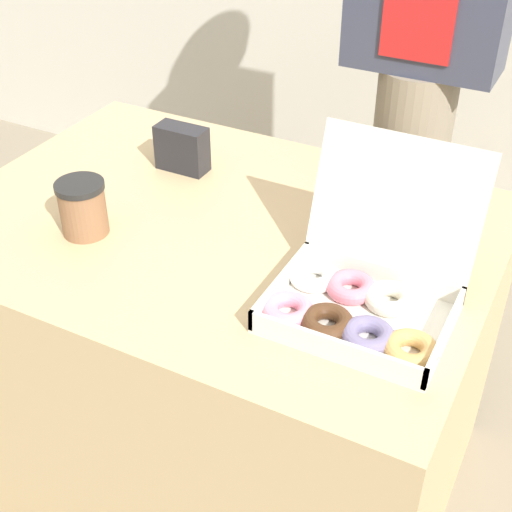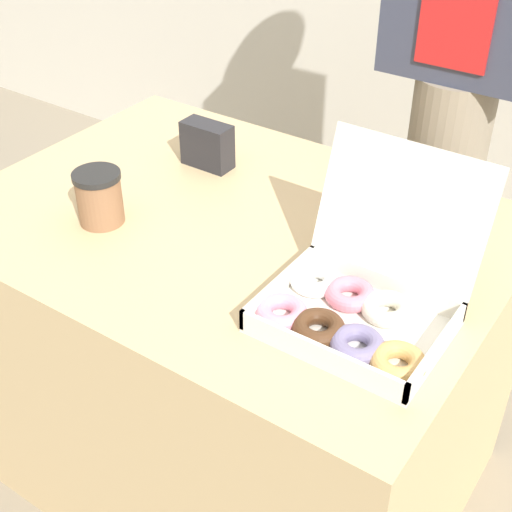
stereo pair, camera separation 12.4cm
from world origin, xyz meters
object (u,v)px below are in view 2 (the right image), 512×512
Objects in this scene: coffee_cup at (99,197)px; person_customer at (465,45)px; donut_box at (355,302)px; napkin_holder at (207,145)px.

person_customer is at bearing 61.57° from coffee_cup.
donut_box is at bearing 1.52° from coffee_cup.
coffee_cup is 0.06× the size of person_customer.
donut_box is at bearing -79.65° from person_customer.
napkin_holder is 0.65m from person_customer.
napkin_holder is (-0.54, 0.30, 0.01)m from donut_box.
donut_box is 0.58m from coffee_cup.
napkin_holder is at bearing 151.07° from donut_box.
napkin_holder is 0.07× the size of person_customer.
napkin_holder is (0.03, 0.32, -0.00)m from coffee_cup.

